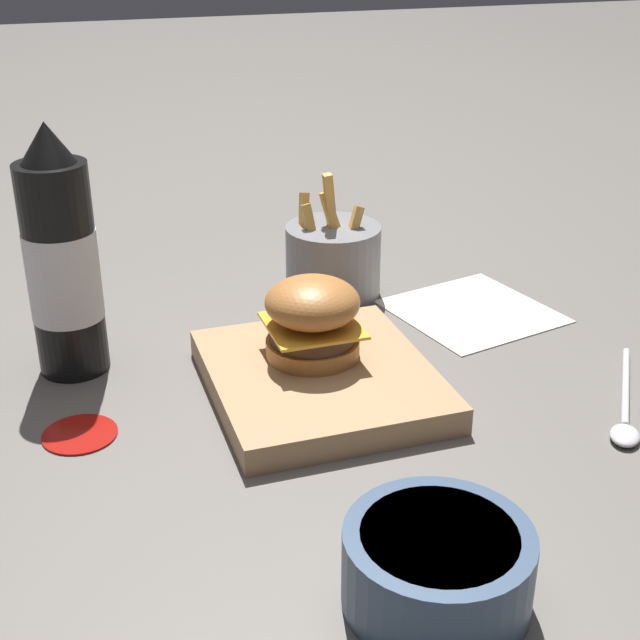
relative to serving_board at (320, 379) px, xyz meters
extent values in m
plane|color=#5B5651|center=(-0.02, -0.03, -0.01)|extent=(6.00, 6.00, 0.00)
cube|color=#A37A51|center=(0.00, 0.00, 0.00)|extent=(0.23, 0.21, 0.03)
cylinder|color=#AD6B33|center=(-0.03, 0.00, 0.02)|extent=(0.09, 0.09, 0.02)
cylinder|color=#4C3323|center=(-0.03, 0.00, 0.04)|extent=(0.08, 0.08, 0.01)
cube|color=gold|center=(-0.03, 0.00, 0.05)|extent=(0.09, 0.09, 0.00)
ellipsoid|color=#AD6B33|center=(-0.03, 0.00, 0.07)|extent=(0.09, 0.09, 0.05)
cylinder|color=black|center=(-0.12, -0.22, 0.09)|extent=(0.07, 0.07, 0.21)
cylinder|color=silver|center=(-0.12, -0.22, 0.09)|extent=(0.07, 0.07, 0.09)
cone|color=black|center=(-0.12, -0.22, 0.22)|extent=(0.05, 0.05, 0.04)
cylinder|color=slate|center=(-0.22, 0.09, 0.03)|extent=(0.11, 0.11, 0.09)
cube|color=gold|center=(-0.24, 0.06, 0.07)|extent=(0.03, 0.02, 0.07)
cube|color=gold|center=(-0.22, 0.06, 0.07)|extent=(0.03, 0.02, 0.06)
cube|color=gold|center=(-0.22, 0.09, 0.09)|extent=(0.02, 0.02, 0.10)
cube|color=gold|center=(-0.22, 0.09, 0.08)|extent=(0.03, 0.03, 0.08)
cube|color=gold|center=(-0.22, 0.09, 0.07)|extent=(0.03, 0.03, 0.07)
cube|color=gold|center=(-0.21, 0.11, 0.07)|extent=(0.02, 0.03, 0.06)
cylinder|color=#384C66|center=(0.30, -0.01, 0.02)|extent=(0.13, 0.13, 0.06)
cylinder|color=#CC4C33|center=(0.30, -0.01, 0.04)|extent=(0.11, 0.11, 0.01)
cylinder|color=silver|center=(0.09, 0.28, -0.01)|extent=(0.13, 0.09, 0.01)
ellipsoid|color=silver|center=(0.17, 0.23, -0.01)|extent=(0.04, 0.04, 0.01)
cylinder|color=#9E140F|center=(0.01, -0.23, -0.01)|extent=(0.07, 0.07, 0.00)
cube|color=beige|center=(-0.12, 0.22, -0.01)|extent=(0.20, 0.20, 0.00)
camera|label=1|loc=(0.71, -0.24, 0.42)|focal=50.00mm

